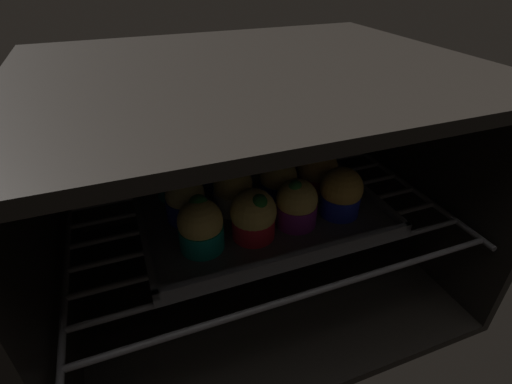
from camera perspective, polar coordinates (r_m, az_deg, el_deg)
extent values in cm
cube|color=black|center=(68.83, -0.38, -12.08)|extent=(59.00, 47.00, 1.50)
cube|color=black|center=(50.50, -0.53, 17.81)|extent=(59.00, 47.00, 1.50)
cube|color=black|center=(76.98, -6.48, 8.99)|extent=(59.00, 1.50, 34.00)
cube|color=black|center=(56.35, -29.09, -5.13)|extent=(1.50, 47.00, 34.00)
cube|color=black|center=(71.66, 21.71, 4.88)|extent=(1.50, 47.00, 34.00)
cylinder|color=#4C494C|center=(46.62, 8.11, -14.84)|extent=(54.00, 0.80, 0.80)
cylinder|color=#4C494C|center=(49.49, 5.50, -11.11)|extent=(54.00, 0.80, 0.80)
cylinder|color=#4C494C|center=(52.64, 3.25, -7.79)|extent=(54.00, 0.80, 0.80)
cylinder|color=#4C494C|center=(56.02, 1.29, -4.85)|extent=(54.00, 0.80, 0.80)
cylinder|color=#4C494C|center=(59.58, -0.42, -2.25)|extent=(54.00, 0.80, 0.80)
cylinder|color=#4C494C|center=(63.30, -1.94, 0.06)|extent=(54.00, 0.80, 0.80)
cylinder|color=#4C494C|center=(67.15, -3.28, 2.11)|extent=(54.00, 0.80, 0.80)
cylinder|color=#4C494C|center=(71.10, -4.48, 3.93)|extent=(54.00, 0.80, 0.80)
cylinder|color=#4C494C|center=(75.15, -5.55, 5.55)|extent=(54.00, 0.80, 0.80)
cylinder|color=#4C494C|center=(57.95, -26.52, -7.50)|extent=(0.80, 42.00, 0.80)
cylinder|color=#4C494C|center=(72.10, 20.11, 2.30)|extent=(0.80, 42.00, 0.80)
cube|color=#4C4C51|center=(58.06, 0.00, -2.09)|extent=(34.85, 27.86, 1.20)
cube|color=#4C4C51|center=(47.74, 5.90, -9.69)|extent=(34.85, 0.80, 1.00)
cube|color=#4C4C51|center=(68.45, -4.07, 4.73)|extent=(34.85, 0.80, 1.00)
cube|color=#4C4C51|center=(54.85, -16.90, -4.69)|extent=(0.80, 27.86, 1.00)
cube|color=#4C4C51|center=(64.57, 14.26, 1.87)|extent=(0.80, 27.86, 1.00)
cylinder|color=#0C8C84|center=(49.16, -8.16, -6.71)|extent=(5.74, 5.74, 3.20)
sphere|color=#DBBC60|center=(47.61, -8.39, -4.35)|extent=(5.75, 5.75, 5.75)
sphere|color=#1E6023|center=(47.00, -8.64, -1.83)|extent=(2.49, 2.49, 2.49)
cylinder|color=red|center=(50.50, -0.40, -5.08)|extent=(5.74, 5.74, 3.20)
sphere|color=#DBBC60|center=(49.11, -0.41, -2.94)|extent=(6.12, 6.12, 6.12)
sphere|color=#1E6023|center=(46.88, 0.54, -1.47)|extent=(1.99, 1.99, 1.99)
cylinder|color=#7A238C|center=(52.99, 6.02, -3.23)|extent=(5.74, 5.74, 3.20)
sphere|color=#DBBC60|center=(51.62, 6.17, -1.08)|extent=(5.68, 5.68, 5.68)
sphere|color=#28702D|center=(49.99, 5.96, 0.70)|extent=(1.94, 1.94, 1.94)
cylinder|color=#1928B7|center=(56.05, 12.42, -1.67)|extent=(5.74, 5.74, 3.20)
sphere|color=gold|center=(54.65, 12.74, 0.59)|extent=(6.04, 6.04, 6.04)
cylinder|color=#1928B7|center=(54.68, -10.40, -2.38)|extent=(5.74, 5.74, 3.20)
sphere|color=#E0CC7A|center=(53.39, -10.64, -0.33)|extent=(5.49, 5.49, 5.49)
sphere|color=#19511E|center=(52.36, -10.99, 1.31)|extent=(2.42, 2.42, 2.42)
cylinder|color=silver|center=(55.68, -3.40, -1.11)|extent=(5.74, 5.74, 3.20)
sphere|color=#DBBC60|center=(54.25, -3.49, 1.21)|extent=(5.63, 5.63, 5.63)
sphere|color=#19511E|center=(53.60, -3.05, 3.66)|extent=(1.69, 1.69, 1.69)
cylinder|color=#1928B7|center=(57.92, 3.33, 0.36)|extent=(5.74, 5.74, 3.20)
sphere|color=#DBBC60|center=(56.70, 3.40, 2.37)|extent=(5.61, 5.61, 5.61)
sphere|color=#19511E|center=(55.68, 3.60, 3.99)|extent=(2.49, 2.49, 2.49)
cylinder|color=red|center=(60.95, 9.05, 1.76)|extent=(5.74, 5.74, 3.20)
sphere|color=gold|center=(59.77, 9.25, 3.73)|extent=(6.26, 6.26, 6.26)
sphere|color=#1E6023|center=(58.55, 9.83, 5.30)|extent=(1.81, 1.81, 1.81)
cylinder|color=#0C8C84|center=(60.07, -11.99, 0.92)|extent=(5.74, 5.74, 3.20)
sphere|color=#E0CC7A|center=(58.79, -12.27, 3.05)|extent=(5.47, 5.47, 5.47)
cylinder|color=#1928B7|center=(61.22, -5.59, 2.19)|extent=(5.74, 5.74, 3.20)
sphere|color=#E0CC7A|center=(60.21, -5.70, 3.88)|extent=(6.05, 6.05, 6.05)
sphere|color=#28702D|center=(58.55, -4.90, 5.29)|extent=(1.83, 1.83, 1.83)
cylinder|color=silver|center=(63.85, 0.88, 3.74)|extent=(5.74, 5.74, 3.20)
sphere|color=#E0CC7A|center=(62.59, 0.90, 5.89)|extent=(5.84, 5.84, 5.84)
sphere|color=#1E6023|center=(61.38, 0.58, 7.82)|extent=(2.12, 2.12, 2.12)
cylinder|color=#7A238C|center=(66.25, 6.42, 4.67)|extent=(5.74, 5.74, 3.20)
sphere|color=gold|center=(65.15, 6.55, 6.55)|extent=(5.74, 5.74, 5.74)
sphere|color=#1E6023|center=(64.92, 6.19, 8.60)|extent=(1.78, 1.78, 1.78)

